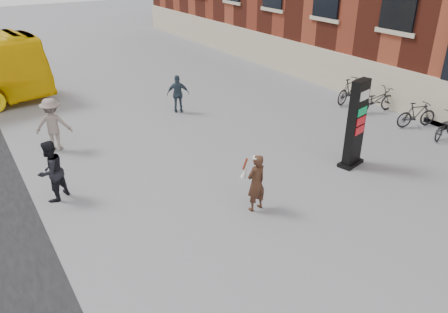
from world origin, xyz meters
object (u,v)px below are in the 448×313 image
bike_4 (445,126)px  pedestrian_b (53,124)px  bike_7 (350,90)px  info_pylon (356,124)px  bike_6 (376,100)px  pedestrian_a (51,171)px  bike_5 (417,115)px  woman (256,182)px  pedestrian_c (178,94)px

bike_4 → pedestrian_b: bearing=49.5°
bike_4 → bike_7: 4.58m
info_pylon → bike_6: bearing=19.9°
bike_7 → info_pylon: bearing=122.8°
pedestrian_a → bike_5: size_ratio=1.05×
info_pylon → bike_5: size_ratio=1.69×
pedestrian_a → pedestrian_b: 3.46m
info_pylon → pedestrian_a: bearing=148.2°
pedestrian_a → pedestrian_b: (0.83, 3.36, 0.05)m
pedestrian_b → bike_7: size_ratio=0.97×
info_pylon → bike_5: bearing=-1.0°
bike_6 → pedestrian_b: bearing=83.7°
woman → pedestrian_a: size_ratio=0.92×
info_pylon → woman: bearing=173.6°
info_pylon → bike_4: size_ratio=1.65×
bike_5 → bike_4: bearing=-160.9°
pedestrian_a → bike_4: pedestrian_a is taller
info_pylon → bike_6: size_ratio=1.42×
pedestrian_a → bike_4: size_ratio=1.02×
woman → pedestrian_c: bearing=-108.0°
woman → pedestrian_c: size_ratio=1.01×
pedestrian_a → info_pylon: bearing=126.8°
info_pylon → pedestrian_b: size_ratio=1.53×
info_pylon → pedestrian_c: 7.73m
woman → bike_4: woman is taller
pedestrian_c → bike_5: bearing=162.5°
pedestrian_a → bike_5: bearing=137.2°
woman → pedestrian_b: bearing=-68.0°
info_pylon → bike_5: info_pylon is taller
bike_4 → bike_7: size_ratio=0.90×
info_pylon → pedestrian_b: 9.89m
woman → bike_4: 8.68m
pedestrian_c → bike_7: (6.95, -2.98, -0.22)m
woman → pedestrian_a: bearing=-43.4°
pedestrian_b → pedestrian_c: (5.24, 1.07, -0.12)m
bike_6 → pedestrian_c: bearing=66.7°
pedestrian_c → bike_6: pedestrian_c is taller
info_pylon → pedestrian_a: 8.97m
bike_4 → bike_6: 3.18m
woman → bike_7: bearing=-156.6°
pedestrian_c → bike_5: size_ratio=0.96×
pedestrian_b → bike_5: pedestrian_b is taller
bike_4 → bike_7: bearing=-12.4°
woman → pedestrian_a: pedestrian_a is taller
woman → bike_7: size_ratio=0.85×
pedestrian_c → woman: bearing=102.6°
info_pylon → bike_4: 4.66m
pedestrian_b → bike_6: bearing=-172.1°
pedestrian_c → bike_7: size_ratio=0.84×
bike_6 → bike_4: bearing=-171.1°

